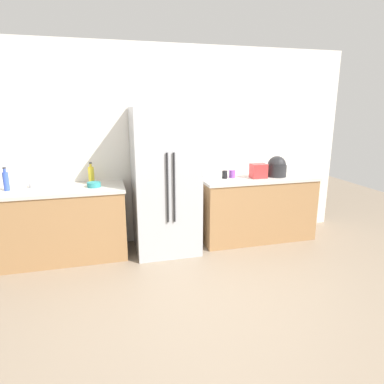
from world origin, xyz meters
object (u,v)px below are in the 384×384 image
bottle_b (91,175)px  cup_b (225,175)px  toaster (258,171)px  refrigerator (165,181)px  rice_cooker (277,167)px  cup_a (232,174)px  bottle_a (6,181)px  bowl_a (94,185)px  bowl_b (36,185)px

bottle_b → cup_b: bearing=-3.6°
bottle_b → cup_b: size_ratio=2.59×
toaster → bottle_b: 2.23m
refrigerator → rice_cooker: (1.60, 0.04, 0.10)m
toaster → cup_a: 0.36m
bottle_a → bowl_a: bearing=-4.3°
bottle_b → cup_a: size_ratio=2.67×
refrigerator → bottle_a: refrigerator is taller
toaster → refrigerator: bearing=179.9°
bottle_b → bottle_a: bearing=-174.4°
bowl_b → cup_a: bearing=-2.0°
bottle_b → cup_a: bottle_b is taller
toaster → rice_cooker: 0.30m
bottle_b → cup_b: bottle_b is taller
bottle_b → cup_a: 1.88m
refrigerator → toaster: (1.31, -0.00, 0.07)m
rice_cooker → cup_b: rice_cooker is taller
refrigerator → cup_a: bearing=6.7°
refrigerator → bowl_a: size_ratio=11.45×
cup_b → bowl_a: size_ratio=0.66×
rice_cooker → cup_b: size_ratio=2.67×
cup_a → toaster: bearing=-18.9°
bowl_a → bowl_b: (-0.69, 0.17, -0.00)m
cup_a → cup_b: (-0.12, -0.03, 0.00)m
cup_a → cup_b: 0.12m
cup_a → bowl_a: 1.85m
rice_cooker → toaster: bearing=-172.4°
bottle_a → bowl_b: 0.33m
rice_cooker → cup_a: bearing=173.2°
bowl_a → bottle_a: bearing=175.7°
refrigerator → bottle_b: (-0.91, 0.20, 0.09)m
toaster → bowl_b: bearing=175.9°
cup_b → bowl_a: (-1.73, -0.06, -0.02)m
toaster → bottle_a: size_ratio=0.76×
refrigerator → rice_cooker: 1.61m
cup_a → bowl_a: bearing=-177.4°
cup_b → bowl_a: bearing=-178.1°
toaster → bowl_b: toaster is taller
refrigerator → rice_cooker: bearing=1.3°
refrigerator → rice_cooker: refrigerator is taller
bottle_a → bottle_b: (0.95, 0.09, -0.00)m
refrigerator → toaster: refrigerator is taller
toaster → bowl_a: (-2.19, 0.03, -0.07)m
toaster → bowl_b: 2.88m
bottle_b → bowl_b: size_ratio=1.76×
bottle_a → cup_b: (2.71, -0.02, -0.06)m
rice_cooker → bottle_b: bearing=176.4°
rice_cooker → bowl_b: 3.18m
refrigerator → bowl_a: 0.88m
toaster → rice_cooker: size_ratio=0.73×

